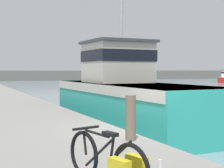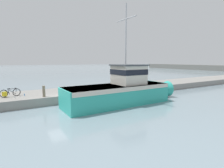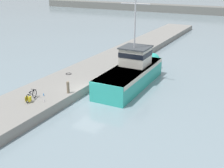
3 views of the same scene
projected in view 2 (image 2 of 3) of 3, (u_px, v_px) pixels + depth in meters
name	position (u px, v px, depth m)	size (l,w,h in m)	color
ground_plane	(63.00, 107.00, 15.26)	(320.00, 320.00, 0.00)	gray
dock_pier	(54.00, 96.00, 17.97)	(5.01, 80.00, 0.79)	gray
fishing_boat_main	(123.00, 90.00, 16.17)	(3.41, 11.72, 9.00)	teal
bicycle_touring	(8.00, 93.00, 15.48)	(0.68, 1.67, 0.75)	black
mooring_post	(44.00, 91.00, 15.44)	(0.23, 0.23, 1.00)	#756651
hose_coil	(76.00, 88.00, 20.12)	(0.58, 0.58, 0.05)	black
water_bottle_on_curb	(24.00, 95.00, 15.94)	(0.06, 0.06, 0.21)	blue
water_bottle_by_bike	(15.00, 97.00, 14.89)	(0.07, 0.07, 0.18)	silver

